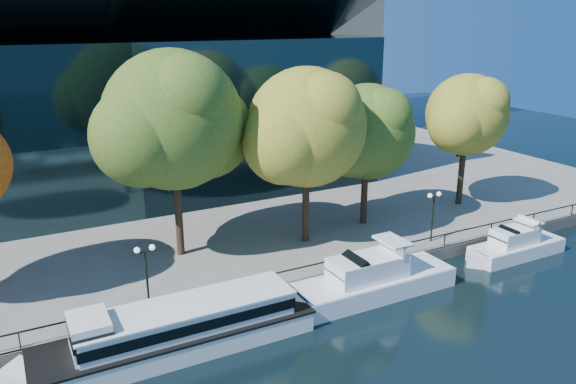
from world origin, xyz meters
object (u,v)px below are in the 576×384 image
tour_boat (171,329)px  lamp_2 (434,205)px  tree_2 (176,123)px  tree_4 (369,134)px  lamp_1 (146,262)px  cruiser_near (368,280)px  cruiser_far (514,245)px  tree_3 (309,130)px  tree_5 (468,116)px

tour_boat → lamp_2: (22.21, 3.81, 2.60)m
tour_boat → tree_2: 14.82m
tree_4 → lamp_1: 21.64m
lamp_2 → cruiser_near: bearing=-157.4°
tree_2 → cruiser_near: bearing=-47.8°
tree_2 → lamp_1: (-4.38, -6.76, -6.93)m
tour_boat → tree_4: 23.43m
cruiser_far → lamp_1: size_ratio=2.28×
tree_2 → tree_3: bearing=-12.4°
tree_4 → tree_2: bearing=176.7°
tour_boat → tree_4: tree_4 is taller
tree_4 → cruiser_far: bearing=-52.2°
tree_4 → tree_5: tree_5 is taller
cruiser_far → tree_4: size_ratio=0.77×
cruiser_near → lamp_2: (8.67, 3.61, 2.82)m
tour_boat → cruiser_far: tour_boat is taller
tree_3 → lamp_2: 11.40m
tour_boat → tree_5: 33.41m
lamp_1 → lamp_2: same height
tree_2 → tree_3: 9.80m
cruiser_near → tree_5: size_ratio=1.06×
cruiser_far → tree_4: bearing=127.8°
lamp_2 → tree_4: bearing=110.6°
lamp_1 → lamp_2: bearing=0.0°
tree_5 → tree_2: bearing=178.0°
cruiser_far → tree_3: bearing=148.8°
cruiser_near → cruiser_far: (13.84, -0.04, -0.21)m
lamp_1 → tour_boat: bearing=-86.3°
cruiser_near → tree_3: bearing=89.2°
cruiser_near → tree_3: tree_3 is taller
cruiser_near → lamp_1: size_ratio=3.19×
cruiser_near → tree_3: (0.12, 8.28, 8.75)m
tree_2 → tree_5: bearing=-2.0°
cruiser_far → lamp_1: bearing=172.5°
cruiser_far → tree_5: (3.61, 9.49, 8.37)m
cruiser_near → tree_2: size_ratio=0.85×
tree_5 → lamp_1: 32.22m
cruiser_far → tree_4: (-7.36, 9.50, 7.84)m
tree_2 → tree_5: tree_2 is taller
tour_boat → tree_4: size_ratio=1.44×
cruiser_far → tree_5: size_ratio=0.75×
lamp_1 → lamp_2: 22.46m
tree_3 → tour_boat: bearing=-148.2°
tour_boat → lamp_2: size_ratio=4.26×
cruiser_near → tree_4: bearing=55.6°
cruiser_near → tree_4: 13.77m
lamp_1 → tree_5: bearing=10.6°
tour_boat → tree_2: size_ratio=1.14×
cruiser_far → lamp_2: bearing=144.7°
cruiser_near → tree_2: 17.06m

